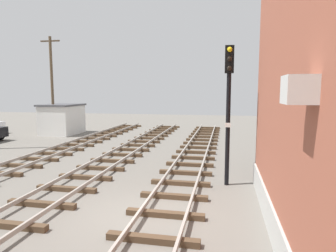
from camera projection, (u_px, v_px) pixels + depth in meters
The scene contains 6 objects.
ground_plane at pixel (140, 215), 9.38m from camera, with size 80.00×80.00×0.00m, color slate.
track_near_building at pixel (165, 213), 9.21m from camera, with size 2.50×46.47×0.32m.
track_centre at pixel (42, 203), 10.04m from camera, with size 2.50×46.47×0.32m.
signal_mast at pixel (229, 100), 11.97m from camera, with size 0.36×0.40×5.76m.
control_hut at pixel (62, 119), 27.02m from camera, with size 3.00×3.80×2.76m.
utility_pole_far at pixel (52, 84), 26.11m from camera, with size 1.80×0.24×8.70m.
Camera 1 is at (2.61, -8.64, 3.94)m, focal length 31.39 mm.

